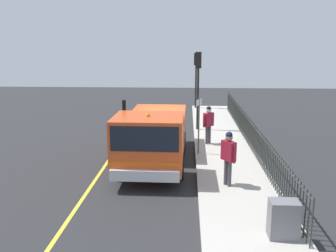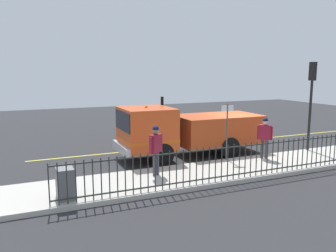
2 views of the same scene
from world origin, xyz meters
name	(u,v)px [view 1 (image 1 of 2)]	position (x,y,z in m)	size (l,w,h in m)	color
ground_plane	(164,146)	(0.00, 0.00, 0.00)	(46.82, 46.82, 0.00)	#2B2B2D
sidewalk_slab	(223,145)	(2.77, 0.00, 0.08)	(2.64, 21.28, 0.16)	#B7B2A8
lane_marking	(119,145)	(-2.16, 0.00, 0.00)	(0.12, 19.15, 0.01)	yellow
work_truck	(154,134)	(-0.22, -2.92, 1.30)	(2.48, 6.83, 2.71)	#D84C1E
worker_standing	(228,153)	(2.44, -5.26, 1.28)	(0.48, 0.57, 1.83)	maroon
pedestrian_distant	(208,121)	(2.07, -0.08, 1.25)	(0.52, 0.51, 1.78)	maroon
iron_fence	(248,131)	(3.93, 0.00, 0.79)	(0.04, 18.12, 1.25)	#2D332D
traffic_light_near	(198,75)	(1.64, 2.89, 3.10)	(0.33, 0.25, 4.16)	black
traffic_light_mid	(196,69)	(1.68, 9.81, 2.94)	(0.32, 0.23, 3.92)	black
utility_cabinet	(284,219)	(3.43, -8.55, 0.63)	(0.70, 0.49, 0.94)	slate
traffic_cone	(120,141)	(-2.02, -0.32, 0.29)	(0.41, 0.41, 0.58)	orange
street_sign	(199,119)	(1.57, -1.68, 1.65)	(0.23, 0.47, 2.40)	#4C4C4C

